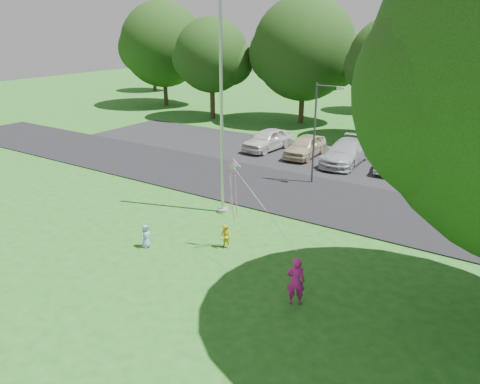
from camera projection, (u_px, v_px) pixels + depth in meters
The scene contains 12 objects.
ground at pixel (221, 280), 15.84m from camera, with size 120.00×120.00×0.00m, color #1E6119.
park_road at pixel (328, 200), 22.89m from camera, with size 60.00×6.00×0.06m, color black.
parking_strip at pixel (372, 168), 27.98m from camera, with size 42.00×7.00×0.06m, color black.
flagpole at pixel (222, 122), 20.15m from camera, with size 0.50×0.50×10.00m.
street_lamp at pixel (319, 125), 24.21m from camera, with size 1.51×0.26×5.36m.
trash_can at pixel (428, 182), 23.93m from camera, with size 0.66×0.66×1.04m.
tree_row at pixel (445, 61), 32.05m from camera, with size 64.35×11.94×10.88m.
parked_cars at pixel (373, 156), 27.73m from camera, with size 16.49×5.25×1.43m.
woman at pixel (296, 281), 14.29m from camera, with size 0.58×0.38×1.58m, color #C41A88.
child_yellow at pixel (226, 237), 17.94m from camera, with size 0.47×0.37×0.98m, color yellow.
child_blue at pixel (146, 236), 18.03m from camera, with size 0.46×0.30×0.94m, color #859DCC.
kite at pixel (234, 179), 17.01m from camera, with size 3.97×2.28×2.55m.
Camera 1 is at (8.17, -11.21, 8.25)m, focal length 35.00 mm.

